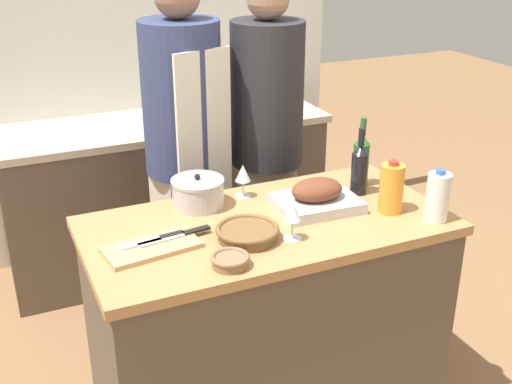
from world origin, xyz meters
TOP-DOWN VIEW (x-y plane):
  - kitchen_island at (0.00, 0.00)m, footprint 1.40×0.71m
  - back_counter at (0.00, 1.42)m, footprint 1.89×0.60m
  - back_wall at (0.00, 1.77)m, footprint 2.39×0.10m
  - roasting_pan at (0.23, 0.03)m, footprint 0.34×0.26m
  - wicker_basket at (-0.13, -0.10)m, footprint 0.23×0.23m
  - cutting_board at (-0.47, -0.04)m, footprint 0.35×0.21m
  - stock_pot at (-0.19, 0.24)m, footprint 0.21×0.21m
  - mixing_bowl at (-0.26, -0.26)m, footprint 0.13×0.13m
  - juice_jug at (0.48, -0.12)m, footprint 0.09×0.09m
  - milk_jug at (0.59, -0.25)m, footprint 0.09×0.09m
  - wine_bottle_green at (0.52, 0.16)m, footprint 0.07×0.07m
  - wine_bottle_dark at (0.46, 0.09)m, footprint 0.07×0.07m
  - wine_glass_left at (0.01, 0.25)m, footprint 0.07×0.07m
  - wine_glass_right at (0.02, -0.17)m, footprint 0.07×0.07m
  - knife_chef at (-0.36, -0.01)m, footprint 0.28×0.07m
  - knife_paring at (-0.44, -0.01)m, footprint 0.24×0.05m
  - condiment_bottle_tall at (0.33, 1.27)m, footprint 0.07×0.07m
  - condiment_bottle_short at (0.33, 1.53)m, footprint 0.07×0.07m
  - person_cook_aproned at (-0.08, 0.75)m, footprint 0.37×0.40m
  - person_cook_guest at (0.34, 0.73)m, footprint 0.35×0.35m

SIDE VIEW (x-z plane):
  - back_counter at x=0.00m, z-range 0.00..0.90m
  - kitchen_island at x=0.00m, z-range 0.00..0.90m
  - cutting_board at x=-0.47m, z-range 0.90..0.92m
  - knife_chef at x=-0.36m, z-range 0.91..0.92m
  - knife_paring at x=-0.44m, z-range 0.91..0.92m
  - mixing_bowl at x=-0.26m, z-range 0.90..0.94m
  - wicker_basket at x=-0.13m, z-range 0.90..0.95m
  - roasting_pan at x=0.23m, z-range 0.88..1.01m
  - stock_pot at x=-0.19m, z-range 0.89..1.03m
  - person_cook_guest at x=0.34m, z-range 0.09..1.83m
  - condiment_bottle_tall at x=0.33m, z-range 0.89..1.03m
  - condiment_bottle_short at x=0.33m, z-range 0.89..1.06m
  - person_cook_aproned at x=-0.08m, z-range 0.09..1.85m
  - milk_jug at x=0.59m, z-range 0.89..1.10m
  - wine_glass_left at x=0.01m, z-range 0.93..1.07m
  - juice_jug at x=0.48m, z-range 0.89..1.11m
  - wine_glass_right at x=0.02m, z-range 0.93..1.08m
  - wine_bottle_dark at x=0.46m, z-range 0.87..1.15m
  - wine_bottle_green at x=0.52m, z-range 0.87..1.17m
  - back_wall at x=0.00m, z-range 0.00..2.55m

